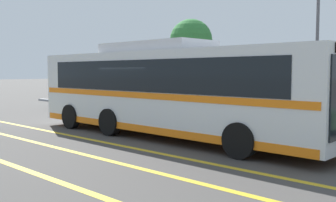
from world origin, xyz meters
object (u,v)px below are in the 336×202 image
object	(u,v)px
parked_car_0	(79,97)
parked_car_1	(137,101)
parked_car_2	(214,106)
transit_bus	(168,89)
tree_0	(191,41)
street_lamp	(318,24)

from	to	relation	value
parked_car_0	parked_car_1	xyz separation A→B (m)	(5.67, 0.00, 0.01)
parked_car_1	parked_car_2	bearing A→B (deg)	-87.79
parked_car_2	transit_bus	bearing A→B (deg)	-168.10
parked_car_2	parked_car_1	bearing A→B (deg)	85.90
parked_car_0	tree_0	size ratio (longest dim) A/B	0.75
parked_car_0	tree_0	world-z (taller)	tree_0
transit_bus	parked_car_0	distance (m)	13.09
parked_car_1	parked_car_2	world-z (taller)	parked_car_2
transit_bus	street_lamp	distance (m)	7.74
street_lamp	parked_car_1	bearing A→B (deg)	-165.65
parked_car_0	street_lamp	size ratio (longest dim) A/B	0.67
transit_bus	parked_car_2	xyz separation A→B (m)	(-1.31, 4.51, -0.99)
parked_car_1	parked_car_2	distance (m)	5.27
parked_car_2	street_lamp	world-z (taller)	street_lamp
parked_car_0	parked_car_2	bearing A→B (deg)	94.46
parked_car_1	street_lamp	bearing A→B (deg)	-73.62
transit_bus	parked_car_0	xyz separation A→B (m)	(-12.25, 4.49, -1.04)
parked_car_0	parked_car_2	xyz separation A→B (m)	(10.94, 0.02, 0.05)
street_lamp	tree_0	bearing A→B (deg)	160.10
parked_car_1	parked_car_2	xyz separation A→B (m)	(5.27, 0.02, 0.03)
transit_bus	parked_car_2	world-z (taller)	transit_bus
parked_car_0	parked_car_1	world-z (taller)	parked_car_1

